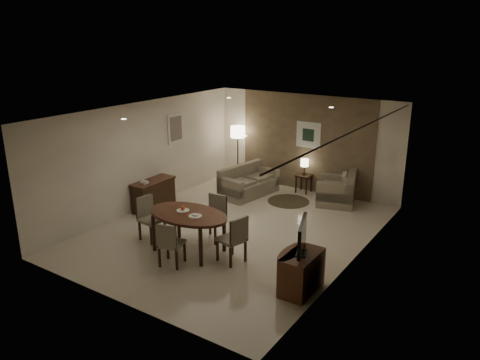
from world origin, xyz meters
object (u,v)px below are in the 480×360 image
Objects in this scene: console_desk at (154,195)px; sofa at (249,181)px; chair_far at (212,219)px; chair_left at (152,219)px; chair_near at (172,243)px; armchair at (336,188)px; tv_cabinet at (302,272)px; floor_lamp at (238,154)px; chair_right at (231,239)px; side_table at (304,183)px; dining_table at (189,232)px.

sofa is at bearing 57.28° from console_desk.
chair_left is (-1.08, -0.72, -0.01)m from chair_far.
chair_near is 5.08m from armchair.
sofa is at bearing 132.72° from tv_cabinet.
tv_cabinet is at bearing -1.97° from armchair.
floor_lamp is (0.48, 3.11, 0.46)m from console_desk.
chair_right is 4.57m from side_table.
sofa reaches higher than side_table.
side_table is at bearing 51.23° from console_desk.
chair_near is 0.54× the size of sofa.
chair_left reaches higher than sofa.
chair_near is 5.26m from side_table.
dining_table reaches higher than side_table.
chair_far is 3.05m from sofa.
console_desk is at bearing -98.85° from floor_lamp.
floor_lamp is (-0.95, 0.87, 0.44)m from sofa.
tv_cabinet is 1.65m from chair_right.
floor_lamp is (-0.79, 4.50, 0.36)m from chair_left.
chair_left is 4.58m from floor_lamp.
sofa is at bearing -139.20° from side_table.
chair_left is at bearing -173.87° from sofa.
dining_table is 1.05× the size of sofa.
armchair reaches higher than console_desk.
chair_far is (2.35, -0.67, 0.11)m from console_desk.
chair_left is (-1.11, 0.62, 0.03)m from chair_near.
chair_right reaches higher than tv_cabinet.
side_table is at bearing -157.69° from chair_right.
side_table is (2.61, 3.25, -0.12)m from console_desk.
tv_cabinet reaches higher than side_table.
chair_far is 1.09m from chair_right.
console_desk is 2.45m from chair_far.
floor_lamp reaches higher than chair_near.
floor_lamp is (-1.79, 4.48, 0.42)m from dining_table.
chair_far is 1.01× the size of chair_left.
tv_cabinet is 0.93× the size of chair_right.
chair_far is 4.23m from floor_lamp.
side_table is at bearing -9.56° from chair_left.
console_desk is 0.68× the size of dining_table.
chair_near reaches higher than dining_table.
dining_table is 0.71m from chair_far.
chair_left reaches higher than dining_table.
tv_cabinet is 6.40m from floor_lamp.
chair_far is (-0.02, 1.34, 0.03)m from chair_near.
console_desk is 1.24× the size of chair_far.
chair_far is 3.81m from armchair.
floor_lamp is (-2.12, -0.14, 0.58)m from side_table.
chair_near is 1.27m from chair_left.
tv_cabinet is 3.62m from chair_left.
side_table is at bearing 82.89° from chair_far.
chair_near is 4.35m from sofa.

